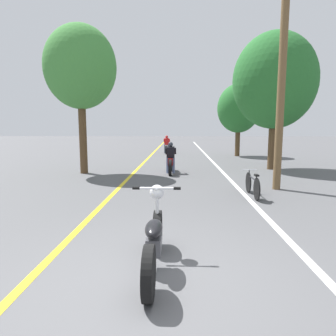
{
  "coord_description": "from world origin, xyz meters",
  "views": [
    {
      "loc": [
        0.27,
        -3.66,
        2.0
      ],
      "look_at": [
        -0.02,
        4.28,
        0.9
      ],
      "focal_mm": 32.0,
      "sensor_mm": 36.0,
      "label": 1
    }
  ],
  "objects": [
    {
      "name": "ground_plane",
      "position": [
        0.0,
        0.0,
        0.0
      ],
      "size": [
        120.0,
        120.0,
        0.0
      ],
      "primitive_type": "plane",
      "color": "#515154"
    },
    {
      "name": "lane_stripe_center",
      "position": [
        -1.7,
        12.28,
        0.0
      ],
      "size": [
        0.14,
        48.0,
        0.01
      ],
      "primitive_type": "cube",
      "color": "yellow",
      "rests_on": "ground"
    },
    {
      "name": "lane_stripe_edge",
      "position": [
        2.22,
        12.28,
        0.0
      ],
      "size": [
        0.14,
        48.0,
        0.01
      ],
      "primitive_type": "cube",
      "color": "white",
      "rests_on": "ground"
    },
    {
      "name": "utility_pole",
      "position": [
        3.42,
        5.94,
        3.63
      ],
      "size": [
        1.1,
        0.24,
        7.08
      ],
      "color": "brown",
      "rests_on": "ground"
    },
    {
      "name": "roadside_tree_right_near",
      "position": [
        4.63,
        10.59,
        4.07
      ],
      "size": [
        3.8,
        3.42,
        6.27
      ],
      "color": "#513A23",
      "rests_on": "ground"
    },
    {
      "name": "roadside_tree_right_far",
      "position": [
        4.28,
        17.01,
        3.21
      ],
      "size": [
        2.85,
        2.56,
        4.87
      ],
      "color": "#513A23",
      "rests_on": "ground"
    },
    {
      "name": "roadside_tree_left",
      "position": [
        -3.84,
        9.05,
        4.42
      ],
      "size": [
        3.0,
        2.7,
        6.18
      ],
      "color": "#513A23",
      "rests_on": "ground"
    },
    {
      "name": "motorcycle_foreground",
      "position": [
        -0.07,
        0.34,
        0.44
      ],
      "size": [
        0.74,
        2.09,
        1.1
      ],
      "color": "black",
      "rests_on": "ground"
    },
    {
      "name": "motorcycle_rider_lead",
      "position": [
        -0.09,
        9.21,
        0.51
      ],
      "size": [
        0.5,
        2.06,
        1.35
      ],
      "color": "black",
      "rests_on": "ground"
    },
    {
      "name": "motorcycle_rider_far",
      "position": [
        -0.65,
        19.03,
        0.51
      ],
      "size": [
        0.5,
        2.12,
        1.34
      ],
      "color": "black",
      "rests_on": "ground"
    },
    {
      "name": "bicycle_parked",
      "position": [
        2.4,
        4.91,
        0.34
      ],
      "size": [
        0.44,
        1.62,
        0.73
      ],
      "color": "black",
      "rests_on": "ground"
    }
  ]
}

